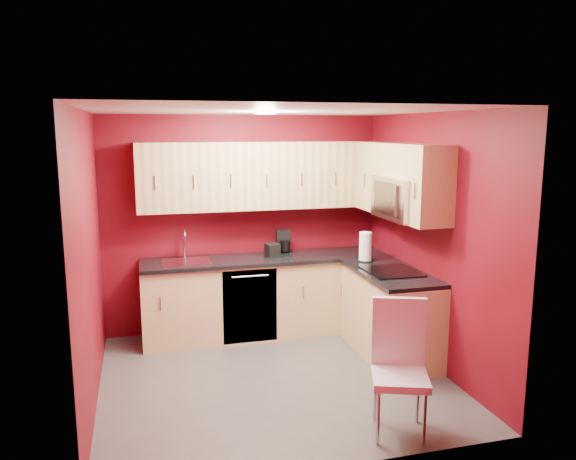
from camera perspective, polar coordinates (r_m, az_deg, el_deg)
name	(u,v)px	position (r m, az deg, el deg)	size (l,w,h in m)	color
floor	(274,378)	(5.53, -1.39, -14.83)	(3.20, 3.20, 0.00)	#4E4C49
ceiling	(273,110)	(5.01, -1.52, 12.05)	(3.20, 3.20, 0.00)	white
wall_back	(244,224)	(6.57, -4.54, 0.63)	(3.20, 3.20, 0.00)	maroon
wall_front	(327,297)	(3.73, 4.02, -6.77)	(3.20, 3.20, 0.00)	maroon
wall_left	(89,261)	(5.01, -19.57, -2.94)	(3.00, 3.00, 0.00)	maroon
wall_right	(431,241)	(5.71, 14.36, -1.11)	(3.00, 3.00, 0.00)	maroon
base_cabinets_back	(266,297)	(6.51, -2.20, -6.82)	(2.80, 0.60, 0.87)	#D6BC7A
base_cabinets_right	(390,315)	(5.99, 10.30, -8.48)	(0.60, 1.30, 0.87)	#D6BC7A
countertop_back	(266,259)	(6.37, -2.20, -2.94)	(2.80, 0.63, 0.04)	black
countertop_right	(391,273)	(5.85, 10.38, -4.31)	(0.63, 1.27, 0.04)	black
upper_cabinets_back	(263,175)	(6.36, -2.54, 5.57)	(2.80, 0.35, 0.75)	tan
upper_cabinets_right	(397,173)	(5.93, 11.06, 5.66)	(0.35, 1.55, 0.75)	tan
microwave	(405,198)	(5.72, 11.76, 3.18)	(0.42, 0.76, 0.42)	silver
cooktop	(392,271)	(5.81, 10.49, -4.15)	(0.50, 0.55, 0.01)	black
sink	(186,258)	(6.25, -10.32, -2.86)	(0.52, 0.42, 0.35)	silver
dishwasher_front	(250,306)	(6.19, -3.88, -7.74)	(0.60, 0.02, 0.82)	black
downlight	(266,113)	(5.30, -2.29, 11.78)	(0.20, 0.20, 0.01)	white
coffee_maker	(284,243)	(6.46, -0.41, -1.32)	(0.17, 0.22, 0.28)	black
napkin_holder	(272,250)	(6.36, -1.59, -2.08)	(0.14, 0.14, 0.15)	black
paper_towel	(365,247)	(6.20, 7.87, -1.69)	(0.18, 0.18, 0.32)	white
dining_chair	(400,370)	(4.50, 11.32, -13.81)	(0.42, 0.44, 1.04)	silver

